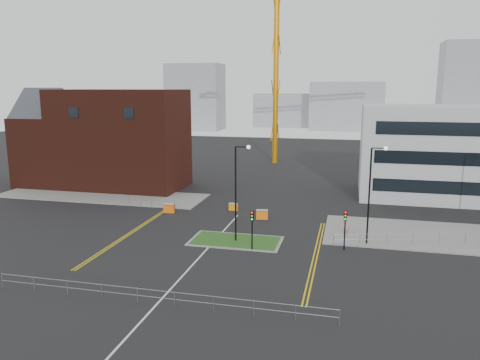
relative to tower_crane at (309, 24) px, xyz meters
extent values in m
plane|color=black|center=(-3.75, -56.21, -25.64)|extent=(200.00, 200.00, 0.00)
cube|color=slate|center=(-23.75, -34.21, -25.58)|extent=(28.00, 8.00, 0.12)
cube|color=slate|center=(18.25, -42.21, -25.58)|extent=(24.00, 10.00, 0.12)
cube|color=slate|center=(-1.75, -48.21, -25.60)|extent=(8.60, 4.60, 0.08)
cube|color=#1E4F1A|center=(-1.75, -48.21, -25.58)|extent=(8.00, 4.00, 0.12)
cube|color=#421910|center=(-23.75, -28.21, -18.64)|extent=(18.00, 10.00, 14.00)
cube|color=black|center=(-27.75, -33.23, -14.64)|extent=(1.40, 0.10, 1.40)
cube|color=black|center=(-19.75, -33.23, -14.64)|extent=(1.40, 0.10, 1.40)
cube|color=#421910|center=(-35.75, -28.21, -20.64)|extent=(6.00, 10.00, 10.00)
cube|color=#2D3038|center=(-35.75, -28.21, -15.64)|extent=(6.40, 8.49, 8.49)
cube|color=#B8BCBE|center=(22.25, -24.21, -19.64)|extent=(25.00, 12.00, 12.00)
cube|color=black|center=(22.25, -30.23, -23.14)|extent=(22.00, 0.10, 1.60)
cube|color=black|center=(22.25, -30.23, -19.64)|extent=(22.00, 0.10, 1.60)
cube|color=black|center=(22.25, -30.23, -16.14)|extent=(22.00, 0.10, 1.60)
cylinder|color=orange|center=(-5.75, -1.21, -9.10)|extent=(1.00, 1.00, 33.09)
cylinder|color=black|center=(-1.75, -48.21, -21.14)|extent=(0.16, 0.16, 9.00)
cylinder|color=black|center=(-1.15, -48.21, -16.64)|extent=(1.20, 0.10, 0.10)
sphere|color=silver|center=(-0.55, -48.21, -16.64)|extent=(0.36, 0.36, 0.36)
cylinder|color=black|center=(10.25, -46.21, -21.14)|extent=(0.16, 0.16, 9.00)
cylinder|color=black|center=(10.85, -46.21, -16.64)|extent=(1.20, 0.10, 0.10)
sphere|color=silver|center=(11.45, -46.21, -16.64)|extent=(0.36, 0.36, 0.36)
cylinder|color=black|center=(0.25, -50.21, -24.14)|extent=(0.12, 0.12, 3.00)
cube|color=black|center=(0.25, -50.21, -22.44)|extent=(0.28, 0.22, 0.90)
sphere|color=red|center=(0.25, -50.34, -22.14)|extent=(0.18, 0.18, 0.18)
sphere|color=orange|center=(0.25, -50.34, -22.44)|extent=(0.18, 0.18, 0.18)
sphere|color=#0CCC33|center=(0.25, -50.34, -22.74)|extent=(0.18, 0.18, 0.18)
cylinder|color=black|center=(8.25, -48.21, -24.14)|extent=(0.12, 0.12, 3.00)
cube|color=black|center=(8.25, -48.21, -22.44)|extent=(0.28, 0.22, 0.90)
sphere|color=red|center=(8.25, -48.34, -22.14)|extent=(0.18, 0.18, 0.18)
sphere|color=orange|center=(8.25, -48.34, -22.44)|extent=(0.18, 0.18, 0.18)
sphere|color=#0CCC33|center=(8.25, -48.34, -22.74)|extent=(0.18, 0.18, 0.18)
cylinder|color=gray|center=(-3.75, -62.21, -24.59)|extent=(24.00, 0.04, 0.04)
cylinder|color=gray|center=(-3.75, -62.21, -25.09)|extent=(24.00, 0.04, 0.04)
cylinder|color=gray|center=(-15.75, -62.21, -25.09)|extent=(0.05, 0.05, 1.10)
cylinder|color=gray|center=(8.25, -62.21, -25.09)|extent=(0.05, 0.05, 1.10)
cylinder|color=gray|center=(-14.75, -38.21, -24.59)|extent=(6.00, 0.04, 0.04)
cylinder|color=gray|center=(-14.75, -38.21, -25.09)|extent=(6.00, 0.04, 0.04)
cylinder|color=gray|center=(-17.75, -38.21, -25.09)|extent=(0.05, 0.05, 1.10)
cylinder|color=gray|center=(-11.75, -38.21, -25.09)|extent=(0.05, 0.05, 1.10)
cylinder|color=gray|center=(16.75, -44.71, -24.59)|extent=(19.01, 5.04, 0.04)
cylinder|color=gray|center=(16.75, -44.71, -25.09)|extent=(19.01, 5.04, 0.04)
cylinder|color=gray|center=(7.25, -47.21, -25.09)|extent=(0.05, 0.05, 1.10)
cube|color=silver|center=(-3.75, -54.21, -25.64)|extent=(0.15, 30.00, 0.01)
cube|color=gold|center=(-12.75, -46.21, -25.64)|extent=(0.12, 24.00, 0.01)
cube|color=gold|center=(-12.45, -46.21, -25.64)|extent=(0.12, 24.00, 0.01)
cube|color=gold|center=(5.75, -50.21, -25.64)|extent=(0.12, 20.00, 0.01)
cube|color=gold|center=(6.05, -50.21, -25.64)|extent=(0.12, 20.00, 0.01)
cube|color=gray|center=(-43.75, 63.79, -14.64)|extent=(18.00, 12.00, 22.00)
cube|color=gray|center=(6.25, 73.79, -17.64)|extent=(24.00, 12.00, 16.00)
cube|color=gray|center=(41.25, 68.79, -11.64)|extent=(14.00, 12.00, 28.00)
cube|color=gray|center=(-11.75, 83.79, -19.64)|extent=(30.00, 12.00, 12.00)
imported|color=#BA787C|center=(8.37, -43.90, -24.87)|extent=(0.60, 0.42, 1.55)
cube|color=orange|center=(-11.75, -40.05, -25.12)|extent=(1.25, 0.42, 1.04)
cube|color=silver|center=(-11.75, -40.05, -24.65)|extent=(1.25, 0.42, 0.13)
cube|color=orange|center=(-0.75, -40.21, -25.11)|extent=(1.32, 0.60, 1.06)
cube|color=silver|center=(-0.75, -40.21, -24.63)|extent=(1.32, 0.60, 0.13)
cube|color=orange|center=(-4.75, -37.35, -25.20)|extent=(1.07, 0.42, 0.87)
cube|color=silver|center=(-4.75, -37.35, -24.81)|extent=(1.07, 0.42, 0.10)
camera|label=1|loc=(8.48, -89.12, -11.33)|focal=35.00mm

